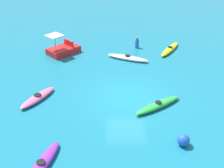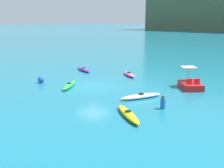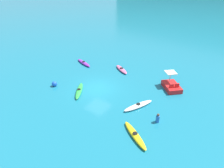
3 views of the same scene
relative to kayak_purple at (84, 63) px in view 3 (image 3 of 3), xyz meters
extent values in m
plane|color=#19728C|center=(5.56, -3.98, -0.16)|extent=(600.00, 600.00, 0.00)
ellipsoid|color=purple|center=(0.00, 0.00, 0.00)|extent=(3.10, 1.54, 0.32)
cylinder|color=black|center=(0.00, 0.00, 0.18)|extent=(0.47, 0.47, 0.05)
ellipsoid|color=green|center=(4.41, -5.68, 0.00)|extent=(2.22, 2.97, 0.32)
cylinder|color=black|center=(4.41, -5.68, 0.18)|extent=(0.49, 0.49, 0.05)
ellipsoid|color=pink|center=(5.36, 1.24, 0.00)|extent=(2.65, 1.97, 0.32)
cylinder|color=black|center=(5.36, 1.24, 0.18)|extent=(0.57, 0.57, 0.05)
ellipsoid|color=yellow|center=(12.47, -7.97, 0.00)|extent=(3.11, 2.28, 0.32)
cylinder|color=black|center=(12.47, -7.97, 0.18)|extent=(0.51, 0.51, 0.05)
ellipsoid|color=white|center=(10.85, -4.42, 0.00)|extent=(1.88, 3.22, 0.32)
cylinder|color=black|center=(10.85, -4.42, 0.18)|extent=(0.53, 0.53, 0.05)
cube|color=red|center=(12.23, 0.60, 0.09)|extent=(2.74, 2.77, 0.50)
cube|color=red|center=(12.39, -0.01, 0.56)|extent=(0.43, 0.42, 0.44)
cube|color=red|center=(12.82, 0.41, 0.56)|extent=(0.43, 0.42, 0.44)
cylinder|color=#B2B2B7|center=(11.74, 1.10, 0.89)|extent=(0.08, 0.08, 1.10)
cube|color=silver|center=(11.74, 1.10, 1.48)|extent=(1.56, 1.56, 0.08)
sphere|color=blue|center=(1.30, -6.33, 0.13)|extent=(0.59, 0.59, 0.59)
cylinder|color=blue|center=(13.20, -5.36, 0.16)|extent=(0.45, 0.45, 0.65)
sphere|color=brown|center=(13.20, -5.36, 0.61)|extent=(0.22, 0.22, 0.22)
camera|label=1|loc=(-8.70, -2.79, 8.86)|focal=45.32mm
camera|label=2|loc=(21.49, -19.60, 5.34)|focal=42.93mm
camera|label=3|loc=(17.50, -18.37, 11.32)|focal=31.94mm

